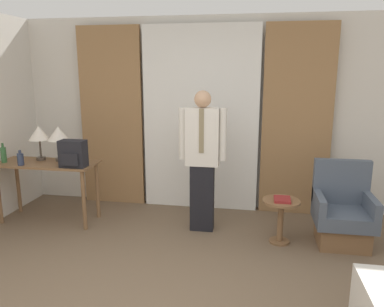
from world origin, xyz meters
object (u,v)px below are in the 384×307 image
Objects in this scene: bottle_near_edge at (4,155)px; bottle_by_lamp at (20,159)px; person at (202,156)px; book at (282,199)px; side_table at (281,214)px; backpack at (73,154)px; desk at (47,172)px; table_lamp_right at (58,135)px; armchair at (342,215)px; table_lamp_left at (39,134)px.

bottle_near_edge is 0.31m from bottle_by_lamp.
person reaches higher than book.
book is (0.01, -0.02, 0.18)m from side_table.
person reaches higher than backpack.
person is at bearing 1.44° from desk.
table_lamp_right is at bearing 38.74° from bottle_by_lamp.
side_table is at bearing -0.94° from bottle_near_edge.
backpack is at bearing 3.03° from bottle_by_lamp.
table_lamp_right reaches higher than backpack.
bottle_by_lamp reaches higher than book.
side_table is 0.18m from book.
backpack is at bearing -178.13° from armchair.
armchair is (3.83, -0.16, -0.81)m from table_lamp_left.
table_lamp_left is 0.26× the size of person.
book is (0.95, -0.23, -0.42)m from person.
table_lamp_right reaches higher than armchair.
person reaches higher than side_table.
side_table is at bearing -12.48° from person.
book is at bearing -0.57° from backpack.
armchair is at bearing -2.51° from table_lamp_right.
armchair is 1.82× the size of side_table.
table_lamp_left is (-0.14, 0.11, 0.48)m from desk.
desk is 2.82× the size of table_lamp_left.
table_lamp_left is at bearing 27.94° from bottle_near_edge.
armchair is at bearing 1.87° from backpack.
bottle_by_lamp is at bearing -179.46° from side_table.
bottle_by_lamp is 3.96m from armchair.
desk is at bearing 161.73° from backpack.
desk is 0.51m from table_lamp_right.
table_lamp_left reaches higher than armchair.
book is at bearing -5.73° from table_lamp_right.
backpack is (0.60, -0.26, -0.19)m from table_lamp_left.
armchair is at bearing 0.73° from bottle_near_edge.
armchair is 0.71m from side_table.
book is (-0.69, -0.13, 0.20)m from armchair.
table_lamp_right is 0.89× the size of side_table.
person is at bearing 166.50° from book.
desk reaches higher than book.
table_lamp_left reaches higher than bottle_near_edge.
backpack reaches higher than bottle_by_lamp.
table_lamp_left is 0.51m from bottle_near_edge.
desk is at bearing -178.56° from person.
person is 1.76m from armchair.
side_table is (2.85, -0.27, -0.80)m from table_lamp_right.
table_lamp_right is 0.26× the size of person.
desk is 3.71m from armchair.
backpack reaches higher than armchair.
person is 3.34× the size of side_table.
side_table is (0.95, -0.21, -0.60)m from person.
backpack is at bearing -18.27° from desk.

